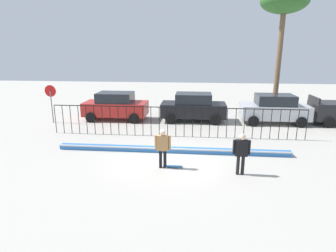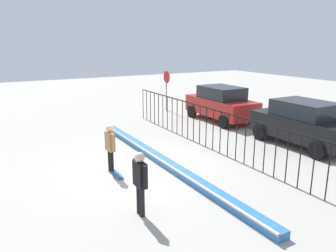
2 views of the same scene
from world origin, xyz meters
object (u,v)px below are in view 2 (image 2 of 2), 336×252
at_px(skateboarder, 110,144).
at_px(camera_operator, 140,178).
at_px(parked_car_black, 303,123).
at_px(stop_sign, 166,85).
at_px(skateboard, 117,174).
at_px(parked_car_red, 221,103).

distance_m(skateboarder, camera_operator, 3.10).
relative_size(camera_operator, parked_car_black, 0.39).
bearing_deg(stop_sign, skateboard, -37.97).
xyz_separation_m(skateboarder, camera_operator, (3.08, -0.34, 0.01)).
bearing_deg(skateboard, skateboarder, -176.00).
bearing_deg(skateboarder, stop_sign, 137.76).
height_order(skateboarder, stop_sign, stop_sign).
height_order(skateboard, camera_operator, camera_operator).
relative_size(camera_operator, parked_car_red, 0.39).
bearing_deg(skateboarder, camera_operator, -9.02).
bearing_deg(parked_car_red, parked_car_black, -1.32).
distance_m(skateboard, parked_car_black, 8.09).
relative_size(skateboarder, parked_car_black, 0.38).
bearing_deg(parked_car_black, skateboard, -98.55).
xyz_separation_m(parked_car_red, stop_sign, (-3.95, -1.23, 0.64)).
height_order(camera_operator, stop_sign, stop_sign).
bearing_deg(camera_operator, stop_sign, -11.98).
height_order(camera_operator, parked_car_black, parked_car_black).
distance_m(parked_car_red, parked_car_black, 5.33).
xyz_separation_m(skateboarder, skateboard, (0.41, 0.04, -0.93)).
bearing_deg(stop_sign, parked_car_black, 8.21).
bearing_deg(skateboard, parked_car_red, 118.00).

